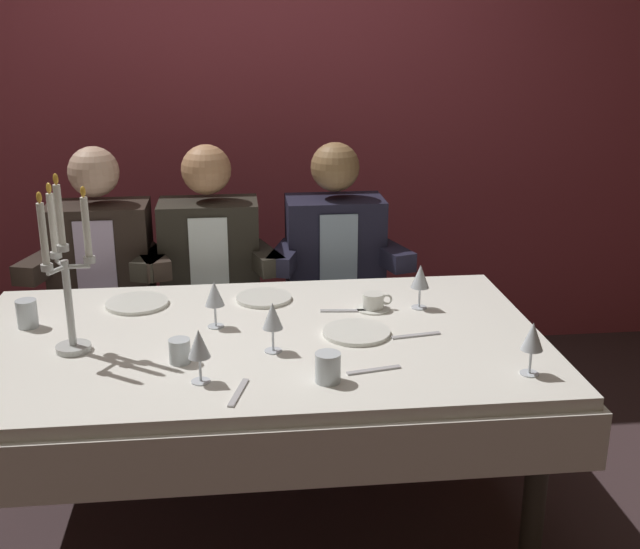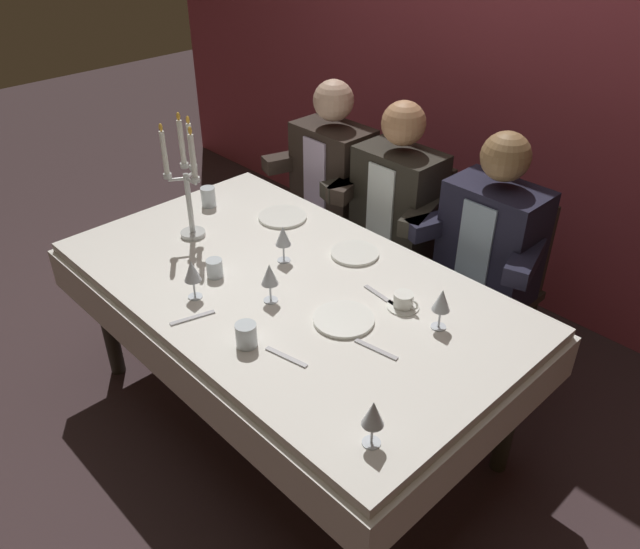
{
  "view_description": "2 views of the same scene",
  "coord_description": "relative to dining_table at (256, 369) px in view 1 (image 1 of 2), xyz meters",
  "views": [
    {
      "loc": [
        -0.05,
        -2.43,
        1.76
      ],
      "look_at": [
        0.21,
        -0.0,
        0.95
      ],
      "focal_mm": 44.39,
      "sensor_mm": 36.0,
      "label": 1
    },
    {
      "loc": [
        1.61,
        -1.36,
        2.15
      ],
      "look_at": [
        0.22,
        -0.03,
        0.89
      ],
      "focal_mm": 35.56,
      "sensor_mm": 36.0,
      "label": 2
    }
  ],
  "objects": [
    {
      "name": "back_wall",
      "position": [
        0.0,
        1.66,
        0.73
      ],
      "size": [
        6.0,
        0.12,
        2.7
      ],
      "primitive_type": "cube",
      "color": "#9E3C49",
      "rests_on": "ground_plane"
    },
    {
      "name": "seated_diner_1",
      "position": [
        -0.17,
        0.89,
        0.11
      ],
      "size": [
        0.63,
        0.48,
        1.24
      ],
      "color": "#2A271F",
      "rests_on": "ground_plane"
    },
    {
      "name": "water_tumbler_0",
      "position": [
        0.2,
        -0.36,
        0.16
      ],
      "size": [
        0.08,
        0.08,
        0.09
      ],
      "primitive_type": "cylinder",
      "color": "silver",
      "rests_on": "dining_table"
    },
    {
      "name": "dinner_plate_0",
      "position": [
        0.04,
        0.35,
        0.13
      ],
      "size": [
        0.21,
        0.21,
        0.01
      ],
      "primitive_type": "cylinder",
      "color": "white",
      "rests_on": "dining_table"
    },
    {
      "name": "seated_diner_0",
      "position": [
        -0.63,
        0.89,
        0.11
      ],
      "size": [
        0.63,
        0.48,
        1.24
      ],
      "color": "#2A271F",
      "rests_on": "ground_plane"
    },
    {
      "name": "wine_glass_1",
      "position": [
        0.05,
        -0.13,
        0.24
      ],
      "size": [
        0.07,
        0.07,
        0.16
      ],
      "color": "silver",
      "rests_on": "dining_table"
    },
    {
      "name": "fork_2",
      "position": [
        -0.06,
        -0.41,
        0.12
      ],
      "size": [
        0.06,
        0.17,
        0.01
      ],
      "primitive_type": "cube",
      "rotation": [
        0.0,
        0.0,
        1.3
      ],
      "color": "#B7B7BC",
      "rests_on": "dining_table"
    },
    {
      "name": "fork_3",
      "position": [
        0.53,
        -0.06,
        0.12
      ],
      "size": [
        0.17,
        0.04,
        0.01
      ],
      "primitive_type": "cube",
      "rotation": [
        0.0,
        0.0,
        0.16
      ],
      "color": "#B7B7BC",
      "rests_on": "dining_table"
    },
    {
      "name": "wine_glass_4",
      "position": [
        -0.13,
        0.1,
        0.24
      ],
      "size": [
        0.07,
        0.07,
        0.16
      ],
      "color": "silver",
      "rests_on": "dining_table"
    },
    {
      "name": "dining_table",
      "position": [
        0.0,
        0.0,
        0.0
      ],
      "size": [
        1.94,
        1.14,
        0.74
      ],
      "color": "white",
      "rests_on": "ground_plane"
    },
    {
      "name": "wine_glass_0",
      "position": [
        -0.17,
        -0.33,
        0.23
      ],
      "size": [
        0.07,
        0.07,
        0.16
      ],
      "color": "silver",
      "rests_on": "dining_table"
    },
    {
      "name": "water_tumbler_1",
      "position": [
        -0.24,
        -0.18,
        0.16
      ],
      "size": [
        0.07,
        0.07,
        0.08
      ],
      "primitive_type": "cylinder",
      "color": "silver",
      "rests_on": "dining_table"
    },
    {
      "name": "fork_1",
      "position": [
        0.32,
        0.19,
        0.12
      ],
      "size": [
        0.17,
        0.04,
        0.01
      ],
      "primitive_type": "cube",
      "rotation": [
        0.0,
        0.0,
        -0.1
      ],
      "color": "#B7B7BC",
      "rests_on": "dining_table"
    },
    {
      "name": "fork_0",
      "position": [
        0.34,
        -0.31,
        0.12
      ],
      "size": [
        0.17,
        0.05,
        0.01
      ],
      "primitive_type": "cube",
      "rotation": [
        0.0,
        0.0,
        0.2
      ],
      "color": "#B7B7BC",
      "rests_on": "dining_table"
    },
    {
      "name": "candelabra",
      "position": [
        -0.58,
        -0.06,
        0.37
      ],
      "size": [
        0.15,
        0.17,
        0.57
      ],
      "color": "silver",
      "rests_on": "dining_table"
    },
    {
      "name": "ground_plane",
      "position": [
        0.0,
        0.0,
        -0.62
      ],
      "size": [
        12.0,
        12.0,
        0.0
      ],
      "primitive_type": "plane",
      "color": "#3A2A2C"
    },
    {
      "name": "water_tumbler_2",
      "position": [
        -0.77,
        0.17,
        0.17
      ],
      "size": [
        0.07,
        0.07,
        0.1
      ],
      "primitive_type": "cylinder",
      "color": "silver",
      "rests_on": "dining_table"
    },
    {
      "name": "wine_glass_3",
      "position": [
        0.6,
        0.2,
        0.24
      ],
      "size": [
        0.07,
        0.07,
        0.16
      ],
      "color": "silver",
      "rests_on": "dining_table"
    },
    {
      "name": "coffee_cup_0",
      "position": [
        0.43,
        0.2,
        0.15
      ],
      "size": [
        0.13,
        0.12,
        0.06
      ],
      "color": "white",
      "rests_on": "dining_table"
    },
    {
      "name": "seated_diner_2",
      "position": [
        0.38,
        0.89,
        0.11
      ],
      "size": [
        0.63,
        0.48,
        1.24
      ],
      "color": "#2A271F",
      "rests_on": "ground_plane"
    },
    {
      "name": "dinner_plate_2",
      "position": [
        0.33,
        -0.02,
        0.13
      ],
      "size": [
        0.23,
        0.23,
        0.01
      ],
      "primitive_type": "cylinder",
      "color": "white",
      "rests_on": "dining_table"
    },
    {
      "name": "dinner_plate_1",
      "position": [
        -0.42,
        0.34,
        0.13
      ],
      "size": [
        0.23,
        0.23,
        0.01
      ],
      "primitive_type": "cylinder",
      "color": "white",
      "rests_on": "dining_table"
    },
    {
      "name": "wine_glass_2",
      "position": [
        0.8,
        -0.38,
        0.23
      ],
      "size": [
        0.07,
        0.07,
        0.16
      ],
      "color": "silver",
      "rests_on": "dining_table"
    }
  ]
}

